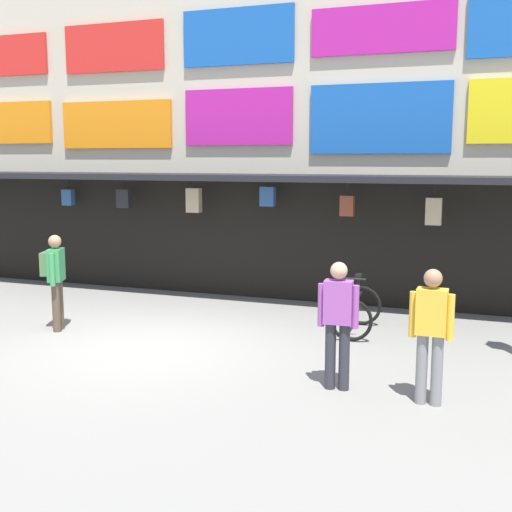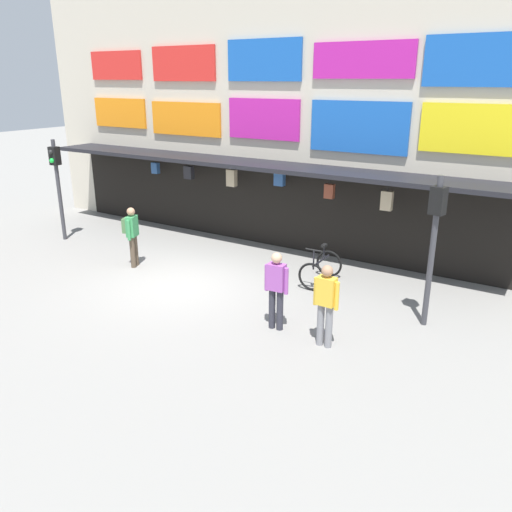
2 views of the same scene
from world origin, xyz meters
name	(u,v)px [view 2 (image 2 of 2)]	position (x,y,z in m)	size (l,w,h in m)	color
ground_plane	(183,283)	(0.00, 0.00, 0.00)	(80.00, 80.00, 0.00)	gray
shopfront	(274,114)	(0.01, 4.57, 3.96)	(18.00, 2.60, 8.00)	beige
traffic_light_near	(57,174)	(-5.72, 0.91, 2.14)	(0.30, 0.34, 3.20)	#38383D
traffic_light_far	(435,228)	(5.87, 0.93, 2.14)	(0.33, 0.35, 3.20)	#38383D
bicycle_parked	(321,269)	(2.99, 1.86, 0.39)	(0.75, 1.18, 1.05)	black
pedestrian_in_purple	(132,232)	(-1.97, 0.26, 0.98)	(0.44, 0.50, 1.68)	brown
pedestrian_in_green	(276,287)	(3.28, -0.93, 0.95)	(0.53, 0.25, 1.68)	#2D2D38
pedestrian_in_white	(326,301)	(4.44, -1.06, 0.95)	(0.53, 0.23, 1.68)	gray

